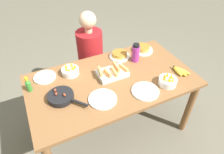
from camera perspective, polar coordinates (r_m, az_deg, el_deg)
The scene contains 15 objects.
ground_plane at distance 2.49m, azimuth 0.00°, elevation -13.82°, with size 14.00×14.00×0.00m, color #666051.
dining_table at distance 2.00m, azimuth 0.00°, elevation -2.84°, with size 1.60×0.89×0.75m.
banana_bunch at distance 2.11m, azimuth 18.77°, elevation 1.67°, with size 0.12×0.19×0.04m.
melon_tray at distance 1.95m, azimuth 0.09°, elevation 1.24°, with size 0.29×0.19×0.10m.
skillet at distance 1.78m, azimuth -14.29°, elevation -5.46°, with size 0.29×0.33×0.08m.
frittata_plate_center at distance 2.34m, azimuth 8.65°, elevation 7.95°, with size 0.24×0.24×0.06m.
frittata_plate_side at distance 2.22m, azimuth 2.16°, elevation 6.32°, with size 0.23×0.23×0.06m.
empty_plate_near_front at distance 2.05m, azimuth -18.64°, elevation -0.03°, with size 0.21×0.21×0.02m.
empty_plate_far_left at distance 1.73m, azimuth -2.67°, elevation -6.32°, with size 0.25×0.25×0.02m.
empty_plate_far_right at distance 1.82m, azimuth 9.49°, elevation -4.02°, with size 0.25×0.25×0.02m.
fruit_bowl_mango at distance 1.92m, azimuth 15.63°, elevation -1.07°, with size 0.17×0.17×0.12m.
fruit_bowl_citrus at distance 2.01m, azimuth -11.84°, elevation 1.79°, with size 0.17×0.17×0.12m.
water_bottle at distance 2.13m, azimuth 6.75°, elevation 6.84°, with size 0.08×0.08×0.20m.
hot_sauce_bottle at distance 1.92m, azimuth -22.81°, elevation -2.08°, with size 0.05×0.05×0.15m.
person_figure at distance 2.56m, azimuth -5.92°, elevation 3.62°, with size 0.34×0.34×1.19m.
Camera 1 is at (-0.63, -1.31, 2.02)m, focal length 32.00 mm.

